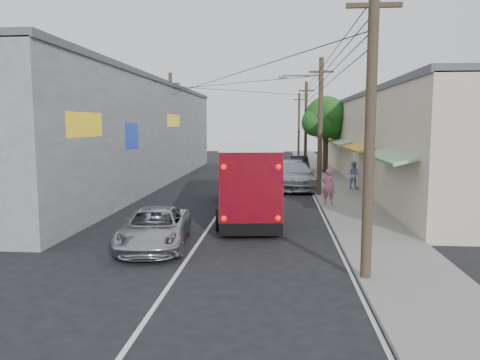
# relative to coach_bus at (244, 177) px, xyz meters

# --- Properties ---
(ground) EXTENTS (120.00, 120.00, 0.00)m
(ground) POSITION_rel_coach_bus_xyz_m (-1.19, -7.80, -1.69)
(ground) COLOR black
(ground) RESTS_ON ground
(sidewalk) EXTENTS (3.00, 80.00, 0.12)m
(sidewalk) POSITION_rel_coach_bus_xyz_m (5.31, 12.20, -1.63)
(sidewalk) COLOR slate
(sidewalk) RESTS_ON ground
(building_right) EXTENTS (7.09, 40.00, 6.25)m
(building_right) POSITION_rel_coach_bus_xyz_m (9.80, 14.20, 1.46)
(building_right) COLOR beige
(building_right) RESTS_ON ground
(building_left) EXTENTS (7.20, 36.00, 7.25)m
(building_left) POSITION_rel_coach_bus_xyz_m (-9.69, 10.19, 1.96)
(building_left) COLOR gray
(building_left) RESTS_ON ground
(utility_poles) EXTENTS (11.80, 45.28, 8.00)m
(utility_poles) POSITION_rel_coach_bus_xyz_m (1.94, 12.52, 2.44)
(utility_poles) COLOR #473828
(utility_poles) RESTS_ON ground
(street_tree) EXTENTS (4.40, 4.00, 6.60)m
(street_tree) POSITION_rel_coach_bus_xyz_m (5.68, 18.21, 2.98)
(street_tree) COLOR #3F2B19
(street_tree) RESTS_ON ground
(coach_bus) EXTENTS (3.65, 11.52, 3.27)m
(coach_bus) POSITION_rel_coach_bus_xyz_m (0.00, 0.00, 0.00)
(coach_bus) COLOR silver
(coach_bus) RESTS_ON ground
(jeepney) EXTENTS (2.72, 4.98, 1.32)m
(jeepney) POSITION_rel_coach_bus_xyz_m (-2.59, -6.80, -1.03)
(jeepney) COLOR #B4B3BA
(jeepney) RESTS_ON ground
(parked_suv) EXTENTS (3.32, 6.46, 1.79)m
(parked_suv) POSITION_rel_coach_bus_xyz_m (2.61, 8.50, -0.80)
(parked_suv) COLOR #A9A8B0
(parked_suv) RESTS_ON ground
(parked_car_mid) EXTENTS (2.41, 5.02, 1.65)m
(parked_car_mid) POSITION_rel_coach_bus_xyz_m (2.61, 12.70, -0.86)
(parked_car_mid) COLOR #242529
(parked_car_mid) RESTS_ON ground
(parked_car_far) EXTENTS (1.66, 4.46, 1.46)m
(parked_car_far) POSITION_rel_coach_bus_xyz_m (3.41, 19.20, -0.96)
(parked_car_far) COLOR black
(parked_car_far) RESTS_ON ground
(pedestrian_near) EXTENTS (0.74, 0.55, 1.84)m
(pedestrian_near) POSITION_rel_coach_bus_xyz_m (4.21, 1.93, -0.65)
(pedestrian_near) COLOR #C36780
(pedestrian_near) RESTS_ON sidewalk
(pedestrian_far) EXTENTS (1.07, 1.02, 1.74)m
(pedestrian_far) POSITION_rel_coach_bus_xyz_m (6.41, 8.08, -0.70)
(pedestrian_far) COLOR #97ADDB
(pedestrian_far) RESTS_ON sidewalk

